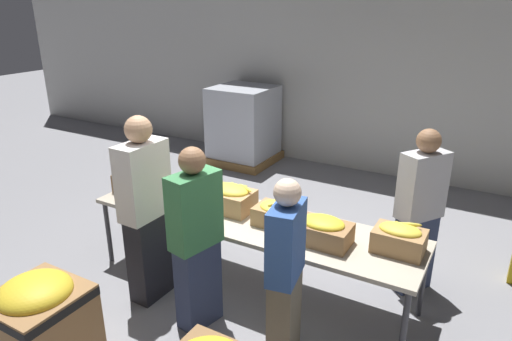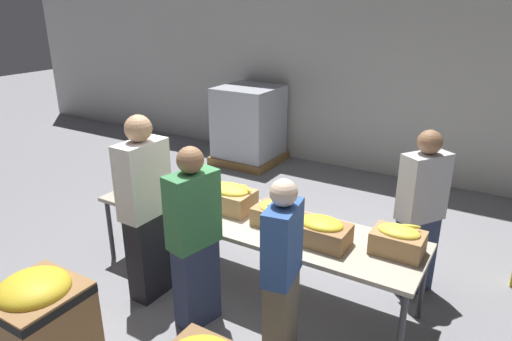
{
  "view_description": "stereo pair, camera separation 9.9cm",
  "coord_description": "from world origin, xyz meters",
  "px_view_note": "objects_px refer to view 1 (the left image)",
  "views": [
    {
      "loc": [
        1.98,
        -3.35,
        2.68
      ],
      "look_at": [
        -0.01,
        0.12,
        1.18
      ],
      "focal_mm": 32.0,
      "sensor_mm": 36.0,
      "label": 1
    },
    {
      "loc": [
        2.07,
        -3.3,
        2.68
      ],
      "look_at": [
        -0.01,
        0.12,
        1.18
      ],
      "focal_mm": 32.0,
      "sensor_mm": 36.0,
      "label": 2
    }
  ],
  "objects_px": {
    "banana_box_0": "(138,181)",
    "volunteer_3": "(146,212)",
    "banana_box_2": "(229,197)",
    "banana_box_1": "(175,191)",
    "volunteer_0": "(285,273)",
    "donation_bin_0": "(41,320)",
    "volunteer_1": "(196,241)",
    "banana_box_3": "(276,213)",
    "sorting_table": "(250,222)",
    "pallet_stack_0": "(244,126)",
    "banana_box_4": "(323,230)",
    "banana_box_5": "(399,238)",
    "volunteer_2": "(419,213)"
  },
  "relations": [
    {
      "from": "banana_box_0",
      "to": "volunteer_3",
      "type": "height_order",
      "value": "volunteer_3"
    },
    {
      "from": "banana_box_2",
      "to": "banana_box_1",
      "type": "bearing_deg",
      "value": -164.82
    },
    {
      "from": "volunteer_0",
      "to": "donation_bin_0",
      "type": "bearing_deg",
      "value": 113.49
    },
    {
      "from": "banana_box_1",
      "to": "volunteer_1",
      "type": "distance_m",
      "value": 0.96
    },
    {
      "from": "banana_box_3",
      "to": "donation_bin_0",
      "type": "xyz_separation_m",
      "value": [
        -1.12,
        -1.71,
        -0.44
      ]
    },
    {
      "from": "banana_box_3",
      "to": "volunteer_0",
      "type": "relative_size",
      "value": 0.25
    },
    {
      "from": "sorting_table",
      "to": "banana_box_0",
      "type": "height_order",
      "value": "banana_box_0"
    },
    {
      "from": "sorting_table",
      "to": "banana_box_3",
      "type": "height_order",
      "value": "banana_box_3"
    },
    {
      "from": "banana_box_0",
      "to": "pallet_stack_0",
      "type": "height_order",
      "value": "pallet_stack_0"
    },
    {
      "from": "banana_box_1",
      "to": "volunteer_0",
      "type": "height_order",
      "value": "volunteer_0"
    },
    {
      "from": "banana_box_4",
      "to": "pallet_stack_0",
      "type": "height_order",
      "value": "pallet_stack_0"
    },
    {
      "from": "banana_box_4",
      "to": "volunteer_1",
      "type": "relative_size",
      "value": 0.29
    },
    {
      "from": "donation_bin_0",
      "to": "banana_box_2",
      "type": "bearing_deg",
      "value": 72.02
    },
    {
      "from": "banana_box_0",
      "to": "banana_box_3",
      "type": "relative_size",
      "value": 1.22
    },
    {
      "from": "banana_box_5",
      "to": "volunteer_3",
      "type": "relative_size",
      "value": 0.23
    },
    {
      "from": "volunteer_3",
      "to": "pallet_stack_0",
      "type": "bearing_deg",
      "value": 19.44
    },
    {
      "from": "banana_box_2",
      "to": "pallet_stack_0",
      "type": "relative_size",
      "value": 0.37
    },
    {
      "from": "banana_box_1",
      "to": "volunteer_3",
      "type": "height_order",
      "value": "volunteer_3"
    },
    {
      "from": "volunteer_1",
      "to": "donation_bin_0",
      "type": "xyz_separation_m",
      "value": [
        -0.74,
        -0.99,
        -0.4
      ]
    },
    {
      "from": "banana_box_0",
      "to": "donation_bin_0",
      "type": "xyz_separation_m",
      "value": [
        0.51,
        -1.64,
        -0.47
      ]
    },
    {
      "from": "banana_box_5",
      "to": "volunteer_0",
      "type": "xyz_separation_m",
      "value": [
        -0.66,
        -0.76,
        -0.11
      ]
    },
    {
      "from": "donation_bin_0",
      "to": "volunteer_3",
      "type": "bearing_deg",
      "value": 84.55
    },
    {
      "from": "banana_box_4",
      "to": "donation_bin_0",
      "type": "relative_size",
      "value": 0.62
    },
    {
      "from": "volunteer_3",
      "to": "donation_bin_0",
      "type": "distance_m",
      "value": 1.2
    },
    {
      "from": "banana_box_1",
      "to": "banana_box_5",
      "type": "relative_size",
      "value": 1.16
    },
    {
      "from": "banana_box_0",
      "to": "banana_box_1",
      "type": "bearing_deg",
      "value": -2.99
    },
    {
      "from": "banana_box_0",
      "to": "banana_box_2",
      "type": "height_order",
      "value": "banana_box_0"
    },
    {
      "from": "banana_box_2",
      "to": "volunteer_0",
      "type": "xyz_separation_m",
      "value": [
        0.98,
        -0.74,
        -0.12
      ]
    },
    {
      "from": "sorting_table",
      "to": "pallet_stack_0",
      "type": "relative_size",
      "value": 2.46
    },
    {
      "from": "pallet_stack_0",
      "to": "donation_bin_0",
      "type": "bearing_deg",
      "value": -76.73
    },
    {
      "from": "banana_box_5",
      "to": "pallet_stack_0",
      "type": "xyz_separation_m",
      "value": [
        -3.36,
        3.09,
        -0.21
      ]
    },
    {
      "from": "sorting_table",
      "to": "volunteer_3",
      "type": "height_order",
      "value": "volunteer_3"
    },
    {
      "from": "donation_bin_0",
      "to": "pallet_stack_0",
      "type": "xyz_separation_m",
      "value": [
        -1.15,
        4.87,
        0.24
      ]
    },
    {
      "from": "sorting_table",
      "to": "volunteer_0",
      "type": "distance_m",
      "value": 0.98
    },
    {
      "from": "volunteer_2",
      "to": "volunteer_0",
      "type": "bearing_deg",
      "value": 8.25
    },
    {
      "from": "banana_box_4",
      "to": "banana_box_5",
      "type": "relative_size",
      "value": 1.16
    },
    {
      "from": "sorting_table",
      "to": "banana_box_0",
      "type": "distance_m",
      "value": 1.37
    },
    {
      "from": "sorting_table",
      "to": "banana_box_3",
      "type": "bearing_deg",
      "value": 4.11
    },
    {
      "from": "sorting_table",
      "to": "banana_box_1",
      "type": "bearing_deg",
      "value": -174.33
    },
    {
      "from": "banana_box_5",
      "to": "volunteer_1",
      "type": "xyz_separation_m",
      "value": [
        -1.47,
        -0.79,
        -0.05
      ]
    },
    {
      "from": "volunteer_0",
      "to": "volunteer_2",
      "type": "distance_m",
      "value": 1.6
    },
    {
      "from": "banana_box_4",
      "to": "volunteer_1",
      "type": "distance_m",
      "value": 1.06
    },
    {
      "from": "banana_box_2",
      "to": "sorting_table",
      "type": "bearing_deg",
      "value": -13.84
    },
    {
      "from": "banana_box_5",
      "to": "volunteer_0",
      "type": "bearing_deg",
      "value": -130.68
    },
    {
      "from": "volunteer_0",
      "to": "volunteer_2",
      "type": "height_order",
      "value": "volunteer_2"
    },
    {
      "from": "sorting_table",
      "to": "banana_box_4",
      "type": "distance_m",
      "value": 0.79
    },
    {
      "from": "pallet_stack_0",
      "to": "volunteer_3",
      "type": "bearing_deg",
      "value": -71.63
    },
    {
      "from": "banana_box_1",
      "to": "volunteer_2",
      "type": "xyz_separation_m",
      "value": [
        2.22,
        0.85,
        -0.07
      ]
    },
    {
      "from": "banana_box_5",
      "to": "pallet_stack_0",
      "type": "bearing_deg",
      "value": 137.43
    },
    {
      "from": "banana_box_2",
      "to": "volunteer_3",
      "type": "relative_size",
      "value": 0.27
    }
  ]
}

